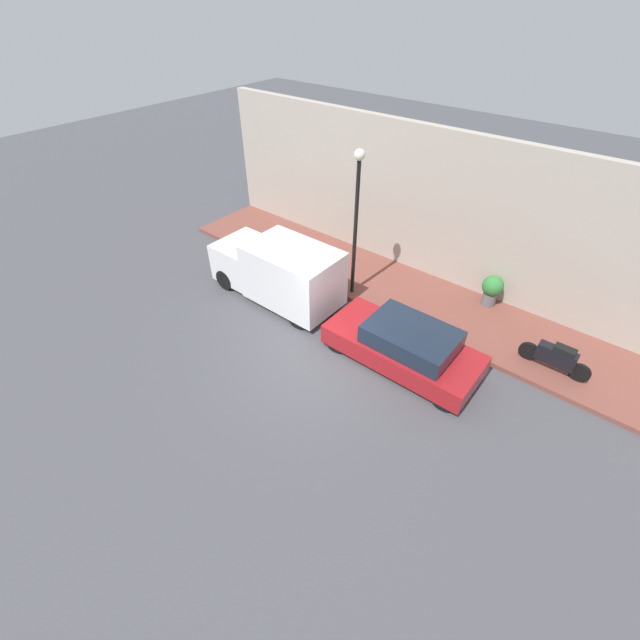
% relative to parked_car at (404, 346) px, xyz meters
% --- Properties ---
extents(ground_plane, '(60.00, 60.00, 0.00)m').
position_rel_parked_car_xyz_m(ground_plane, '(-1.64, 1.74, -0.63)').
color(ground_plane, '#47474C').
extents(sidewalk, '(2.98, 18.05, 0.15)m').
position_rel_parked_car_xyz_m(sidewalk, '(2.90, 1.74, -0.55)').
color(sidewalk, brown).
rests_on(sidewalk, ground_plane).
extents(building_facade, '(0.30, 18.05, 5.06)m').
position_rel_parked_car_xyz_m(building_facade, '(4.54, 1.74, 1.90)').
color(building_facade, '#B2A899').
rests_on(building_facade, ground_plane).
extents(parked_car, '(1.84, 4.31, 1.31)m').
position_rel_parked_car_xyz_m(parked_car, '(0.00, 0.00, 0.00)').
color(parked_car, maroon).
rests_on(parked_car, ground_plane).
extents(delivery_van, '(1.89, 4.53, 2.05)m').
position_rel_parked_car_xyz_m(delivery_van, '(0.14, 4.90, 0.41)').
color(delivery_van, white).
rests_on(delivery_van, ground_plane).
extents(scooter_silver, '(0.30, 1.77, 0.76)m').
position_rel_parked_car_xyz_m(scooter_silver, '(2.31, 4.71, -0.07)').
color(scooter_silver, '#B7B7BF').
rests_on(scooter_silver, sidewalk).
extents(motorcycle_black, '(0.30, 1.86, 0.84)m').
position_rel_parked_car_xyz_m(motorcycle_black, '(2.20, -3.38, -0.03)').
color(motorcycle_black, black).
rests_on(motorcycle_black, sidewalk).
extents(streetlamp, '(0.33, 0.33, 4.74)m').
position_rel_parked_car_xyz_m(streetlamp, '(1.76, 3.01, 2.58)').
color(streetlamp, black).
rests_on(streetlamp, sidewalk).
extents(potted_plant, '(0.66, 0.66, 1.04)m').
position_rel_parked_car_xyz_m(potted_plant, '(3.98, -0.86, 0.12)').
color(potted_plant, slate).
rests_on(potted_plant, sidewalk).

